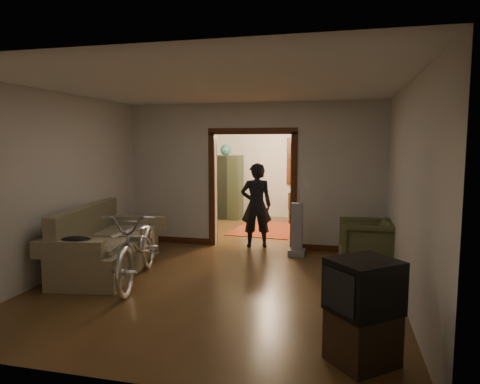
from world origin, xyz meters
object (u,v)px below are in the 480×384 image
(armchair, at_px, (366,244))
(desk, at_px, (314,206))
(sofa, at_px, (108,239))
(person, at_px, (256,205))
(bicycle, at_px, (139,246))
(locker, at_px, (226,187))

(armchair, height_order, desk, armchair)
(sofa, distance_m, person, 2.90)
(sofa, xyz_separation_m, bicycle, (0.73, -0.40, 0.03))
(locker, bearing_deg, armchair, -41.49)
(sofa, bearing_deg, locker, 74.77)
(person, bearing_deg, bicycle, 46.68)
(bicycle, relative_size, person, 1.24)
(locker, relative_size, desk, 1.61)
(sofa, height_order, desk, sofa)
(person, bearing_deg, sofa, 29.92)
(armchair, bearing_deg, locker, -141.31)
(bicycle, xyz_separation_m, desk, (2.18, 5.55, -0.15))
(person, distance_m, desk, 3.24)
(armchair, distance_m, locker, 5.26)
(sofa, bearing_deg, person, 37.38)
(person, relative_size, locker, 0.97)
(sofa, relative_size, bicycle, 1.08)
(sofa, height_order, armchair, sofa)
(desk, bearing_deg, armchair, -84.16)
(bicycle, relative_size, locker, 1.20)
(sofa, distance_m, armchair, 4.17)
(desk, bearing_deg, person, -116.23)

